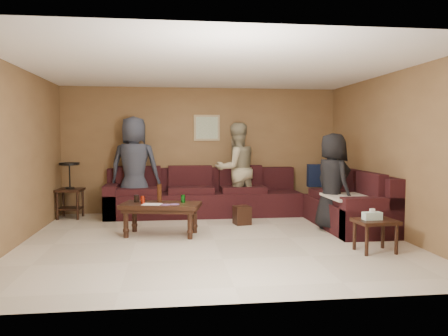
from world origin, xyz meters
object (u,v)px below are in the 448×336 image
Objects in this scene: sectional_sofa at (250,202)px; person_middle at (236,169)px; person_left at (135,167)px; end_table_left at (70,189)px; waste_bin at (242,215)px; person_right at (333,182)px; side_table_right at (375,224)px; coffee_table at (161,208)px.

person_middle is (-0.18, 0.49, 0.57)m from sectional_sofa.
end_table_left is at bearing 7.52° from person_left.
person_left is 1.06× the size of person_middle.
sectional_sofa is 0.77m from person_middle.
person_right is (1.38, -0.65, 0.63)m from waste_bin.
person_middle is at bearing -0.97° from end_table_left.
person_right is (-0.05, 1.38, 0.41)m from side_table_right.
person_middle is (1.93, -0.01, -0.06)m from person_left.
waste_bin is (-1.43, 2.03, -0.22)m from side_table_right.
person_middle reaches higher than end_table_left.
waste_bin is at bearing 68.93° from person_middle.
person_left is (-3.33, 2.96, 0.57)m from side_table_right.
end_table_left is at bearing 146.41° from side_table_right.
person_right is (1.16, -1.08, 0.46)m from sectional_sofa.
waste_bin is 1.65m from person_right.
person_left reaches higher than side_table_right.
coffee_table is 0.72× the size of person_middle.
sectional_sofa is at bearing 91.62° from person_middle.
end_table_left reaches higher than coffee_table.
coffee_table is 3.11m from side_table_right.
coffee_table is 2.78m from person_right.
end_table_left reaches higher than waste_bin.
end_table_left is (-1.72, 1.66, 0.12)m from coffee_table.
coffee_table is 2.24× the size of side_table_right.
coffee_table is 2.39m from end_table_left.
sectional_sofa is 14.64× the size of waste_bin.
sectional_sofa is 2.45× the size of person_left.
sectional_sofa is at bearing 33.20° from person_right.
person_left reaches higher than coffee_table.
person_right is at bearing 0.71° from coffee_table.
coffee_table reaches higher than side_table_right.
side_table_right is 2.49m from waste_bin.
sectional_sofa is at bearing 62.99° from waste_bin.
sectional_sofa is at bearing 116.21° from side_table_right.
end_table_left is (-3.31, 0.55, 0.22)m from sectional_sofa.
person_middle is at bearing 26.72° from person_right.
person_right is (1.34, -1.58, -0.11)m from person_middle.
side_table_right is 0.32× the size of person_middle.
person_left is at bearing 107.82° from coffee_table.
side_table_right is 0.30× the size of person_left.
end_table_left is at bearing 56.31° from person_right.
waste_bin is (3.09, -0.98, -0.39)m from end_table_left.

